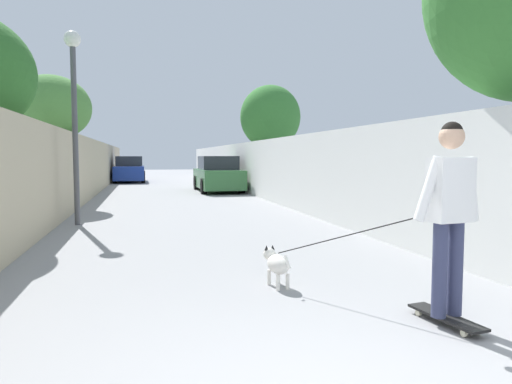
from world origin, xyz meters
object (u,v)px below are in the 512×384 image
at_px(tree_left_far, 51,108).
at_px(car_near, 218,175).
at_px(car_far, 130,170).
at_px(skateboard, 446,317).
at_px(person_skateboarder, 450,203).
at_px(tree_right_mid, 270,117).
at_px(lamp_post, 74,93).
at_px(dog, 278,263).

relative_size(tree_left_far, car_near, 0.90).
distance_m(car_near, car_far, 9.55).
xyz_separation_m(skateboard, person_skateboarder, (-0.00, 0.00, 1.04)).
distance_m(tree_right_mid, skateboard, 18.14).
bearing_deg(lamp_post, car_far, -1.91).
distance_m(lamp_post, dog, 7.04).
bearing_deg(person_skateboarder, lamp_post, 29.02).
relative_size(tree_right_mid, car_near, 1.10).
bearing_deg(skateboard, lamp_post, 29.02).
bearing_deg(car_near, tree_right_mid, -71.91).
xyz_separation_m(tree_right_mid, tree_left_far, (-6.00, 8.42, -0.38)).
height_order(tree_right_mid, lamp_post, tree_right_mid).
relative_size(lamp_post, skateboard, 5.16).
bearing_deg(car_far, lamp_post, 178.09).
xyz_separation_m(tree_left_far, dog, (-10.01, -4.19, -2.68)).
xyz_separation_m(lamp_post, person_skateboarder, (-7.38, -4.09, -1.80)).
bearing_deg(person_skateboarder, dog, 36.00).
distance_m(tree_left_far, skateboard, 13.06).
relative_size(tree_left_far, skateboard, 4.81).
xyz_separation_m(person_skateboarder, car_far, (25.40, 3.49, -0.39)).
height_order(tree_left_far, skateboard, tree_left_far).
relative_size(dog, car_far, 0.45).
bearing_deg(person_skateboarder, tree_left_far, 24.68).
bearing_deg(dog, tree_right_mid, -14.81).
bearing_deg(lamp_post, skateboard, -150.98).
xyz_separation_m(lamp_post, dog, (-5.82, -2.96, -2.63)).
bearing_deg(car_near, person_skateboarder, 178.29).
height_order(tree_right_mid, car_near, tree_right_mid).
height_order(skateboard, car_near, car_near).
height_order(tree_left_far, person_skateboarder, tree_left_far).
bearing_deg(car_far, tree_left_far, 172.48).
bearing_deg(skateboard, dog, 36.00).
distance_m(person_skateboarder, dog, 2.09).
xyz_separation_m(tree_right_mid, dog, (-16.01, 4.23, -3.06)).
distance_m(lamp_post, car_near, 10.64).
bearing_deg(car_far, tree_right_mid, -139.90).
height_order(tree_left_far, lamp_post, lamp_post).
height_order(lamp_post, dog, lamp_post).
height_order(car_near, car_far, same).
xyz_separation_m(lamp_post, car_near, (9.34, -4.59, -2.19)).
bearing_deg(car_near, dog, 173.87).
xyz_separation_m(skateboard, car_far, (25.40, 3.49, 0.65)).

